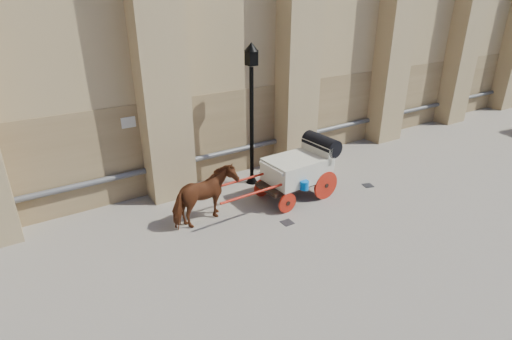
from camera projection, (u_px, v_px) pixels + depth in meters
ground at (259, 236)px, 10.72m from camera, size 90.00×90.00×0.00m
horse at (205, 197)px, 11.07m from camera, size 2.04×1.25×1.61m
carriage at (301, 166)px, 12.51m from camera, size 4.32×1.56×1.88m
street_lamp at (252, 112)px, 12.79m from camera, size 0.44×0.44×4.65m
drain_grate_near at (287, 223)px, 11.35m from camera, size 0.33×0.33×0.01m
drain_grate_far at (368, 185)px, 13.55m from camera, size 0.40×0.40×0.01m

